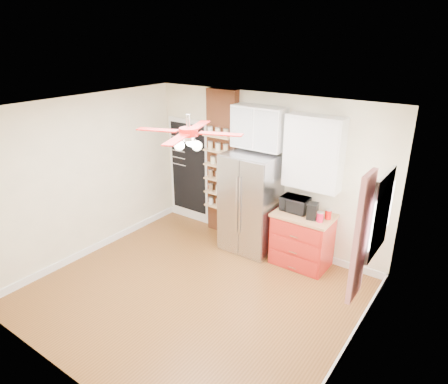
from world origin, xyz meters
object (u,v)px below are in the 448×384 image
Objects in this scene: red_cabinet at (302,239)px; coffee_maker at (313,211)px; fridge at (251,203)px; pantry_jar_oats at (213,160)px; ceiling_fan at (189,132)px; toaster_oven at (295,204)px; canister_left at (320,217)px.

red_cabinet is 3.67× the size of coffee_maker.
fridge is 13.75× the size of pantry_jar_oats.
toaster_oven is at bearing 66.79° from ceiling_fan.
pantry_jar_oats is at bearing 170.27° from fridge.
canister_left is at bearing -19.34° from red_cabinet.
fridge is 1.28m from canister_left.
ceiling_fan is at bearing -118.71° from red_cabinet.
pantry_jar_oats is (-1.88, 0.11, 0.98)m from red_cabinet.
red_cabinet is 2.75m from ceiling_fan.
canister_left is at bearing -24.94° from coffee_maker.
pantry_jar_oats is (-0.96, 1.79, -0.99)m from ceiling_fan.
toaster_oven is at bearing 6.15° from fridge.
coffee_maker is 0.16m from canister_left.
canister_left is at bearing 52.06° from ceiling_fan.
coffee_maker is 2.01× the size of pantry_jar_oats.
red_cabinet is at bearing 160.66° from canister_left.
red_cabinet is 0.60m from coffee_maker.
coffee_maker is at bearing -17.27° from toaster_oven.
ceiling_fan reaches higher than pantry_jar_oats.
ceiling_fan is at bearing -127.94° from canister_left.
canister_left is (0.14, -0.04, -0.05)m from coffee_maker.
toaster_oven is at bearing -2.43° from pantry_jar_oats.
canister_left is at bearing -2.58° from fridge.
fridge is 3.99× the size of toaster_oven.
coffee_maker is 2.09m from pantry_jar_oats.
fridge reaches higher than toaster_oven.
ceiling_fan is 2.26m from pantry_jar_oats.
pantry_jar_oats is (-2.19, 0.21, 0.46)m from canister_left.
toaster_oven reaches higher than red_cabinet.
red_cabinet is 0.60m from toaster_oven.
ceiling_fan reaches higher than toaster_oven.
toaster_oven is 1.71× the size of coffee_maker.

